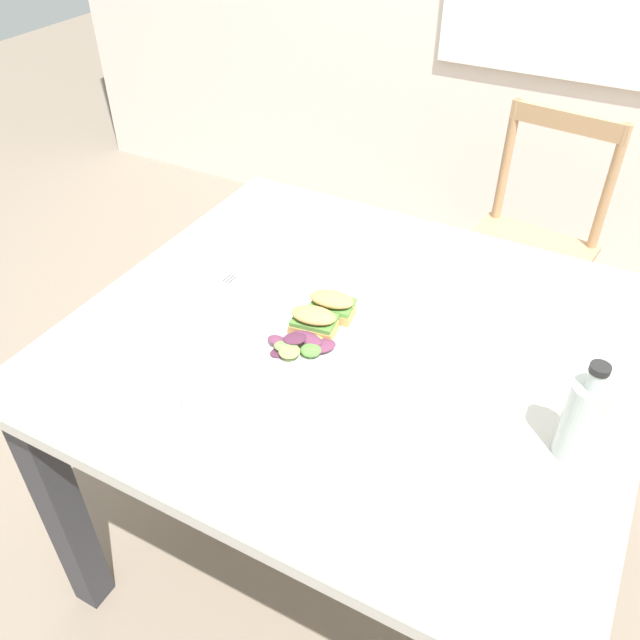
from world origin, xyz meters
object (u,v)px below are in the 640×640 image
at_px(chair_wooden_far, 526,249).
at_px(sandwich_half_front, 314,321).
at_px(dining_table, 353,377).
at_px(cup_extra_side, 201,400).
at_px(bottle_cold_brew, 581,422).
at_px(plate_lunch, 311,336).
at_px(sandwich_half_back, 332,305).
at_px(fork_on_napkin, 214,293).

xyz_separation_m(chair_wooden_far, sandwich_half_front, (-0.24, -1.03, 0.33)).
distance_m(dining_table, cup_extra_side, 0.39).
distance_m(bottle_cold_brew, cup_extra_side, 0.65).
distance_m(plate_lunch, sandwich_half_back, 0.08).
bearing_deg(cup_extra_side, dining_table, 66.76).
bearing_deg(dining_table, sandwich_half_front, -151.28).
relative_size(plate_lunch, sandwich_half_front, 2.79).
distance_m(fork_on_napkin, cup_extra_side, 0.37).
relative_size(plate_lunch, sandwich_half_back, 2.79).
distance_m(dining_table, plate_lunch, 0.15).
relative_size(bottle_cold_brew, cup_extra_side, 2.64).
xyz_separation_m(sandwich_half_front, bottle_cold_brew, (0.54, -0.06, 0.03)).
distance_m(sandwich_half_front, bottle_cold_brew, 0.54).
height_order(sandwich_half_back, fork_on_napkin, sandwich_half_back).
bearing_deg(chair_wooden_far, dining_table, -99.43).
height_order(sandwich_half_back, bottle_cold_brew, bottle_cold_brew).
height_order(chair_wooden_far, fork_on_napkin, chair_wooden_far).
distance_m(dining_table, chair_wooden_far, 1.02).
relative_size(sandwich_half_back, fork_on_napkin, 0.55).
relative_size(sandwich_half_back, cup_extra_side, 1.36).
bearing_deg(chair_wooden_far, bottle_cold_brew, -74.81).
xyz_separation_m(chair_wooden_far, cup_extra_side, (-0.31, -1.32, 0.33)).
relative_size(sandwich_half_front, sandwich_half_back, 1.00).
height_order(chair_wooden_far, cup_extra_side, chair_wooden_far).
bearing_deg(sandwich_half_front, cup_extra_side, -103.19).
xyz_separation_m(bottle_cold_brew, cup_extra_side, (-0.60, -0.23, -0.03)).
xyz_separation_m(sandwich_half_front, cup_extra_side, (-0.07, -0.29, -0.00)).
relative_size(sandwich_half_front, bottle_cold_brew, 0.51).
height_order(sandwich_half_front, cup_extra_side, cup_extra_side).
height_order(bottle_cold_brew, cup_extra_side, bottle_cold_brew).
relative_size(chair_wooden_far, fork_on_napkin, 4.69).
bearing_deg(chair_wooden_far, sandwich_half_front, -103.05).
relative_size(chair_wooden_far, plate_lunch, 3.05).
bearing_deg(chair_wooden_far, sandwich_half_back, -103.44).
distance_m(dining_table, fork_on_napkin, 0.36).
bearing_deg(dining_table, fork_on_napkin, -176.31).
xyz_separation_m(sandwich_half_front, fork_on_napkin, (-0.27, 0.02, -0.03)).
relative_size(dining_table, fork_on_napkin, 6.18).
bearing_deg(sandwich_half_back, bottle_cold_brew, -13.89).
bearing_deg(sandwich_half_back, plate_lunch, -96.54).
distance_m(sandwich_half_front, sandwich_half_back, 0.07).
relative_size(chair_wooden_far, sandwich_half_front, 8.52).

